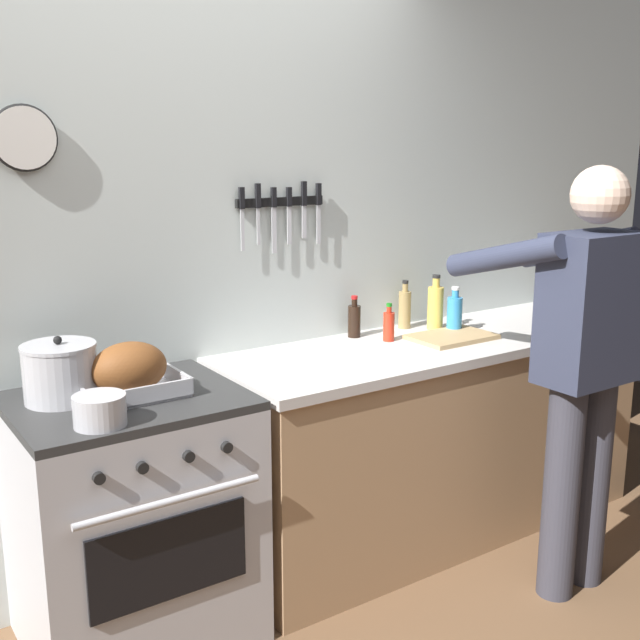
{
  "coord_description": "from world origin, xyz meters",
  "views": [
    {
      "loc": [
        -1.06,
        -1.42,
        1.73
      ],
      "look_at": [
        0.47,
        0.85,
        1.1
      ],
      "focal_mm": 43.17,
      "sensor_mm": 36.0,
      "label": 1
    }
  ],
  "objects": [
    {
      "name": "wall_back",
      "position": [
        -0.0,
        1.35,
        1.3
      ],
      "size": [
        6.0,
        0.13,
        2.6
      ],
      "color": "silver",
      "rests_on": "ground"
    },
    {
      "name": "counter_block",
      "position": [
        1.2,
        0.99,
        0.45
      ],
      "size": [
        2.03,
        0.65,
        0.9
      ],
      "color": "tan",
      "rests_on": "ground"
    },
    {
      "name": "stove",
      "position": [
        -0.22,
        0.99,
        0.45
      ],
      "size": [
        0.76,
        0.67,
        0.9
      ],
      "color": "#BCBCC1",
      "rests_on": "ground"
    },
    {
      "name": "person_cook",
      "position": [
        1.32,
        0.34,
        0.95
      ],
      "size": [
        0.51,
        0.63,
        1.66
      ],
      "rotation": [
        0.0,
        0.0,
        1.34
      ],
      "color": "#383842",
      "rests_on": "ground"
    },
    {
      "name": "roasting_pan",
      "position": [
        -0.21,
        0.99,
        0.99
      ],
      "size": [
        0.35,
        0.26,
        0.19
      ],
      "color": "#B7B7BC",
      "rests_on": "stove"
    },
    {
      "name": "stock_pot",
      "position": [
        -0.41,
        1.08,
        1.0
      ],
      "size": [
        0.24,
        0.24,
        0.22
      ],
      "color": "#B7B7BC",
      "rests_on": "stove"
    },
    {
      "name": "saucepan",
      "position": [
        -0.38,
        0.78,
        0.95
      ],
      "size": [
        0.16,
        0.16,
        0.1
      ],
      "color": "#B7B7BC",
      "rests_on": "stove"
    },
    {
      "name": "cutting_board",
      "position": [
        1.24,
        0.95,
        0.91
      ],
      "size": [
        0.36,
        0.24,
        0.02
      ],
      "primitive_type": "cube",
      "color": "tan",
      "rests_on": "counter_block"
    },
    {
      "name": "bottle_dish_soap",
      "position": [
        1.34,
        1.04,
        0.99
      ],
      "size": [
        0.07,
        0.07,
        0.21
      ],
      "color": "#338CCC",
      "rests_on": "counter_block"
    },
    {
      "name": "bottle_cooking_oil",
      "position": [
        1.3,
        1.13,
        1.01
      ],
      "size": [
        0.07,
        0.07,
        0.25
      ],
      "color": "gold",
      "rests_on": "counter_block"
    },
    {
      "name": "bottle_soy_sauce",
      "position": [
        0.91,
        1.23,
        0.98
      ],
      "size": [
        0.06,
        0.06,
        0.18
      ],
      "color": "black",
      "rests_on": "counter_block"
    },
    {
      "name": "bottle_hot_sauce",
      "position": [
        0.99,
        1.09,
        0.97
      ],
      "size": [
        0.05,
        0.05,
        0.17
      ],
      "color": "red",
      "rests_on": "counter_block"
    },
    {
      "name": "bottle_vinegar",
      "position": [
        1.2,
        1.23,
        0.99
      ],
      "size": [
        0.06,
        0.06,
        0.22
      ],
      "color": "#997F4C",
      "rests_on": "counter_block"
    }
  ]
}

